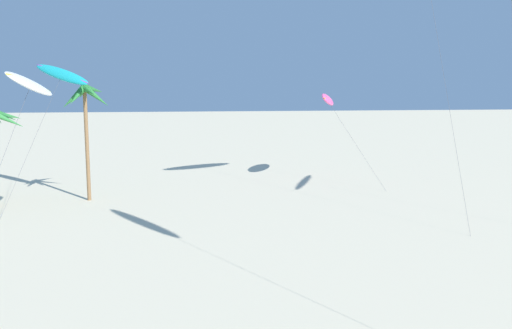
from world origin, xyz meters
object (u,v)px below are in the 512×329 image
(palm_tree_4, at_px, (86,101))
(flying_kite_2, at_px, (61,74))
(flying_kite_4, at_px, (328,100))
(flying_kite_1, at_px, (30,84))

(palm_tree_4, distance_m, flying_kite_2, 2.77)
(flying_kite_4, bearing_deg, flying_kite_2, -164.55)
(palm_tree_4, bearing_deg, flying_kite_2, 160.20)
(flying_kite_2, xyz_separation_m, flying_kite_4, (21.72, 6.00, -2.25))
(flying_kite_1, bearing_deg, flying_kite_4, 37.46)
(palm_tree_4, height_order, flying_kite_1, flying_kite_1)
(flying_kite_4, bearing_deg, flying_kite_1, -142.54)
(palm_tree_4, relative_size, flying_kite_2, 0.74)
(flying_kite_2, bearing_deg, flying_kite_1, -87.45)
(palm_tree_4, xyz_separation_m, flying_kite_1, (-1.35, -9.64, 1.43))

